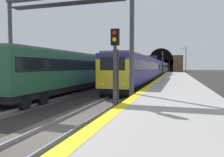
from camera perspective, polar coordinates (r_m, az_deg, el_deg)
The scene contains 12 objects.
ground_plane at distance 9.10m, azimuth -14.89°, elevation -13.99°, with size 320.00×320.00×0.00m, color #282623.
platform_right at distance 7.72m, azimuth 16.53°, elevation -13.32°, with size 112.00×4.88×0.99m, color #9E9B93.
platform_right_edge_strip at distance 7.89m, azimuth 0.29°, elevation -9.06°, with size 112.00×0.50×0.01m, color yellow.
track_main_line at distance 9.09m, azimuth -14.89°, elevation -13.75°, with size 160.00×3.07×0.21m.
train_main_approaching at distance 53.10m, azimuth 11.58°, elevation 2.73°, with size 74.18×3.22×4.83m.
train_adjacent_platform at distance 30.14m, azimuth -2.20°, elevation 2.51°, with size 38.24×3.24×4.87m.
railway_signal_near at distance 10.01m, azimuth 0.85°, elevation 2.89°, with size 0.39×0.38×4.40m.
railway_signal_mid at distance 47.30m, azimuth 13.26°, elevation 4.25°, with size 0.39×0.38×5.95m.
railway_signal_far at distance 97.68m, azimuth 14.94°, elevation 3.47°, with size 0.39×0.38×5.31m.
overhead_signal_gantry at distance 15.19m, azimuth -12.22°, elevation 14.94°, with size 0.70×9.30×7.63m.
tunnel_portal at distance 111.36m, azimuth 12.87°, elevation 3.92°, with size 2.79×21.17×11.85m.
catenary_mast_near at distance 67.56m, azimuth 18.97°, elevation 4.50°, with size 0.22×2.02×8.46m.
Camera 1 is at (-7.41, -4.56, 2.68)m, focal length 34.47 mm.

